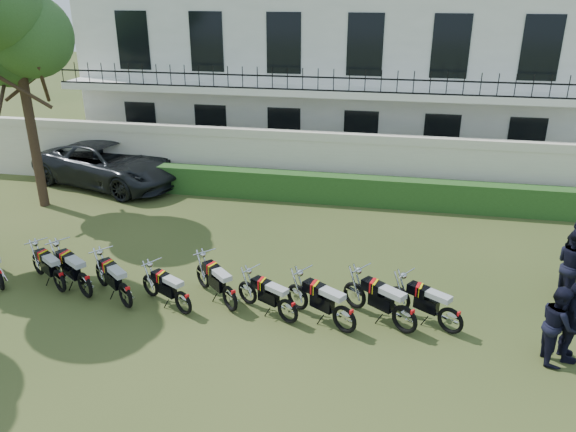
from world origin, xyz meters
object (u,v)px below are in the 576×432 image
(suv, at_px, (109,164))
(officer_1, at_px, (558,324))
(motorcycle_2, at_px, (84,279))
(motorcycle_6, at_px, (288,306))
(motorcycle_1, at_px, (59,276))
(motorcycle_4, at_px, (183,297))
(motorcycle_8, at_px, (405,313))
(motorcycle_5, at_px, (230,293))
(officer_4, at_px, (574,265))
(motorcycle_9, at_px, (451,315))
(officer_5, at_px, (575,254))
(motorcycle_3, at_px, (125,290))
(tree_west_near, at_px, (15,27))
(motorcycle_7, at_px, (345,313))
(officer_2, at_px, (572,322))

(suv, xyz_separation_m, officer_1, (14.02, -8.36, 0.01))
(motorcycle_2, xyz_separation_m, motorcycle_6, (5.04, -0.15, -0.05))
(motorcycle_1, height_order, motorcycle_2, motorcycle_2)
(motorcycle_4, height_order, suv, suv)
(motorcycle_8, xyz_separation_m, officer_1, (2.97, -0.36, 0.31))
(motorcycle_5, xyz_separation_m, officer_4, (7.88, 2.05, 0.46))
(motorcycle_9, distance_m, officer_4, 3.57)
(officer_5, bearing_deg, motorcycle_3, 100.27)
(tree_west_near, xyz_separation_m, motorcycle_4, (7.25, -5.73, -5.43))
(tree_west_near, relative_size, officer_5, 4.28)
(motorcycle_1, bearing_deg, motorcycle_2, -64.62)
(tree_west_near, xyz_separation_m, officer_4, (16.15, -3.33, -4.94))
(motorcycle_7, bearing_deg, motorcycle_8, -47.08)
(motorcycle_7, bearing_deg, motorcycle_4, 121.79)
(motorcycle_9, bearing_deg, motorcycle_3, 125.92)
(motorcycle_2, xyz_separation_m, motorcycle_8, (7.61, -0.05, 0.00))
(officer_1, bearing_deg, motorcycle_9, 73.93)
(suv, bearing_deg, tree_west_near, 170.81)
(motorcycle_3, bearing_deg, motorcycle_2, 116.97)
(motorcycle_9, bearing_deg, officer_5, -15.75)
(motorcycle_2, relative_size, motorcycle_7, 1.00)
(officer_2, bearing_deg, motorcycle_7, 87.58)
(motorcycle_1, height_order, motorcycle_4, motorcycle_1)
(motorcycle_6, bearing_deg, motorcycle_2, 117.99)
(motorcycle_2, distance_m, motorcycle_7, 6.33)
(officer_1, relative_size, officer_2, 0.94)
(motorcycle_8, height_order, suv, suv)
(motorcycle_5, xyz_separation_m, motorcycle_9, (4.97, 0.03, -0.00))
(motorcycle_6, bearing_deg, officer_4, -40.70)
(officer_4, bearing_deg, officer_5, -34.68)
(motorcycle_7, bearing_deg, motorcycle_6, 116.20)
(motorcycle_3, bearing_deg, tree_west_near, 84.42)
(tree_west_near, relative_size, motorcycle_3, 4.92)
(tree_west_near, bearing_deg, motorcycle_9, -22.00)
(motorcycle_2, height_order, suv, suv)
(motorcycle_2, distance_m, motorcycle_4, 2.62)
(motorcycle_3, xyz_separation_m, motorcycle_5, (2.45, 0.34, -0.01))
(motorcycle_2, height_order, officer_1, officer_1)
(officer_1, height_order, officer_2, officer_2)
(tree_west_near, bearing_deg, motorcycle_5, -33.03)
(motorcycle_7, distance_m, motorcycle_8, 1.31)
(officer_2, relative_size, officer_4, 0.93)
(motorcycle_1, bearing_deg, officer_5, -43.37)
(motorcycle_8, xyz_separation_m, officer_4, (3.89, 2.19, 0.43))
(officer_5, bearing_deg, officer_1, 154.75)
(suv, relative_size, officer_2, 3.34)
(motorcycle_9, bearing_deg, officer_1, -71.89)
(motorcycle_1, height_order, officer_2, officer_2)
(motorcycle_1, height_order, motorcycle_5, motorcycle_5)
(motorcycle_1, relative_size, officer_4, 0.85)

